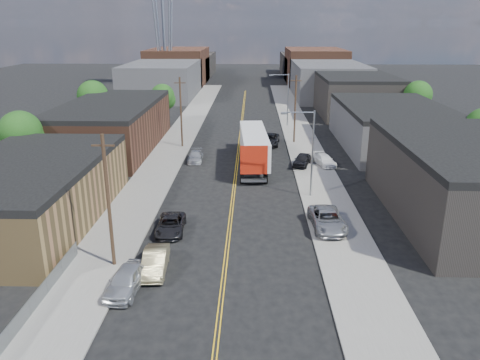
# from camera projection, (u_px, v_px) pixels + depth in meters

# --- Properties ---
(ground) EXTENTS (260.00, 260.00, 0.00)m
(ground) POSITION_uv_depth(u_px,v_px,m) (241.00, 126.00, 81.81)
(ground) COLOR black
(ground) RESTS_ON ground
(centerline) EXTENTS (0.32, 120.00, 0.01)m
(centerline) POSITION_uv_depth(u_px,v_px,m) (239.00, 147.00, 67.60)
(centerline) COLOR gold
(centerline) RESTS_ON ground
(sidewalk_left) EXTENTS (5.00, 140.00, 0.15)m
(sidewalk_left) POSITION_uv_depth(u_px,v_px,m) (173.00, 147.00, 67.82)
(sidewalk_left) COLOR slate
(sidewalk_left) RESTS_ON ground
(sidewalk_right) EXTENTS (5.00, 140.00, 0.15)m
(sidewalk_right) POSITION_uv_depth(u_px,v_px,m) (305.00, 147.00, 67.33)
(sidewalk_right) COLOR slate
(sidewalk_right) RESTS_ON ground
(warehouse_tan) EXTENTS (12.00, 22.00, 5.60)m
(warehouse_tan) POSITION_uv_depth(u_px,v_px,m) (28.00, 192.00, 41.58)
(warehouse_tan) COLOR brown
(warehouse_tan) RESTS_ON ground
(warehouse_brown) EXTENTS (12.00, 26.00, 6.60)m
(warehouse_brown) POSITION_uv_depth(u_px,v_px,m) (111.00, 126.00, 66.06)
(warehouse_brown) COLOR #492A1D
(warehouse_brown) RESTS_ON ground
(industrial_right_a) EXTENTS (14.00, 22.00, 7.10)m
(industrial_right_a) POSITION_uv_depth(u_px,v_px,m) (474.00, 181.00, 42.22)
(industrial_right_a) COLOR black
(industrial_right_a) RESTS_ON ground
(industrial_right_b) EXTENTS (14.00, 24.00, 6.10)m
(industrial_right_b) POSITION_uv_depth(u_px,v_px,m) (392.00, 126.00, 67.01)
(industrial_right_b) COLOR #313133
(industrial_right_b) RESTS_ON ground
(industrial_right_c) EXTENTS (14.00, 22.00, 7.60)m
(industrial_right_c) POSITION_uv_depth(u_px,v_px,m) (355.00, 95.00, 91.41)
(industrial_right_c) COLOR black
(industrial_right_c) RESTS_ON ground
(skyline_left_a) EXTENTS (16.00, 30.00, 8.00)m
(skyline_left_a) POSITION_uv_depth(u_px,v_px,m) (163.00, 79.00, 114.21)
(skyline_left_a) COLOR #313133
(skyline_left_a) RESTS_ON ground
(skyline_right_a) EXTENTS (16.00, 30.00, 8.00)m
(skyline_right_a) POSITION_uv_depth(u_px,v_px,m) (327.00, 80.00, 113.19)
(skyline_right_a) COLOR #313133
(skyline_right_a) RESTS_ON ground
(skyline_left_b) EXTENTS (16.00, 26.00, 10.00)m
(skyline_left_b) POSITION_uv_depth(u_px,v_px,m) (178.00, 66.00, 137.57)
(skyline_left_b) COLOR #492A1D
(skyline_left_b) RESTS_ON ground
(skyline_right_b) EXTENTS (16.00, 26.00, 10.00)m
(skyline_right_b) POSITION_uv_depth(u_px,v_px,m) (315.00, 67.00, 136.55)
(skyline_right_b) COLOR #492A1D
(skyline_right_b) RESTS_ON ground
(skyline_left_c) EXTENTS (16.00, 40.00, 7.00)m
(skyline_left_c) POSITION_uv_depth(u_px,v_px,m) (188.00, 66.00, 157.00)
(skyline_left_c) COLOR black
(skyline_left_c) RESTS_ON ground
(skyline_right_c) EXTENTS (16.00, 40.00, 7.00)m
(skyline_right_c) POSITION_uv_depth(u_px,v_px,m) (307.00, 66.00, 155.98)
(skyline_right_c) COLOR black
(skyline_right_c) RESTS_ON ground
(streetlight_near) EXTENTS (3.39, 0.25, 9.00)m
(streetlight_near) POSITION_uv_depth(u_px,v_px,m) (309.00, 147.00, 46.76)
(streetlight_near) COLOR gray
(streetlight_near) RESTS_ON ground
(streetlight_far) EXTENTS (3.39, 0.25, 9.00)m
(streetlight_far) POSITION_uv_depth(u_px,v_px,m) (286.00, 95.00, 79.92)
(streetlight_far) COLOR gray
(streetlight_far) RESTS_ON ground
(utility_pole_left_near) EXTENTS (1.60, 0.26, 10.00)m
(utility_pole_left_near) POSITION_uv_depth(u_px,v_px,m) (108.00, 201.00, 33.01)
(utility_pole_left_near) COLOR black
(utility_pole_left_near) RESTS_ON ground
(utility_pole_left_far) EXTENTS (1.60, 0.26, 10.00)m
(utility_pole_left_far) POSITION_uv_depth(u_px,v_px,m) (181.00, 112.00, 66.17)
(utility_pole_left_far) COLOR black
(utility_pole_left_far) RESTS_ON ground
(utility_pole_right) EXTENTS (1.60, 0.26, 10.00)m
(utility_pole_right) POSITION_uv_depth(u_px,v_px,m) (295.00, 109.00, 68.59)
(utility_pole_right) COLOR black
(utility_pole_right) RESTS_ON ground
(chainlink_fence) EXTENTS (0.05, 16.00, 1.22)m
(chainlink_fence) POSITION_uv_depth(u_px,v_px,m) (30.00, 308.00, 28.36)
(chainlink_fence) COLOR slate
(chainlink_fence) RESTS_ON ground
(tree_left_near) EXTENTS (4.85, 4.76, 7.91)m
(tree_left_near) POSITION_uv_depth(u_px,v_px,m) (22.00, 135.00, 52.35)
(tree_left_near) COLOR black
(tree_left_near) RESTS_ON ground
(tree_left_mid) EXTENTS (5.10, 5.04, 8.37)m
(tree_left_mid) POSITION_uv_depth(u_px,v_px,m) (94.00, 98.00, 75.94)
(tree_left_mid) COLOR black
(tree_left_mid) RESTS_ON ground
(tree_left_far) EXTENTS (4.35, 4.20, 6.97)m
(tree_left_far) POSITION_uv_depth(u_px,v_px,m) (163.00, 98.00, 82.61)
(tree_left_far) COLOR black
(tree_left_far) RESTS_ON ground
(tree_right_far) EXTENTS (4.85, 4.76, 7.91)m
(tree_right_far) POSITION_uv_depth(u_px,v_px,m) (418.00, 97.00, 79.39)
(tree_right_far) COLOR black
(tree_right_far) RESTS_ON ground
(semi_truck) EXTENTS (3.77, 17.54, 4.56)m
(semi_truck) POSITION_uv_depth(u_px,v_px,m) (254.00, 144.00, 59.02)
(semi_truck) COLOR #BDBDBD
(semi_truck) RESTS_ON ground
(car_left_a) EXTENTS (2.45, 4.99, 1.64)m
(car_left_a) POSITION_uv_depth(u_px,v_px,m) (126.00, 280.00, 31.16)
(car_left_a) COLOR silver
(car_left_a) RESTS_ON ground
(car_left_b) EXTENTS (1.94, 4.81, 1.55)m
(car_left_b) POSITION_uv_depth(u_px,v_px,m) (155.00, 262.00, 33.67)
(car_left_b) COLOR #7E7552
(car_left_b) RESTS_ON ground
(car_left_c) EXTENTS (2.49, 5.03, 1.37)m
(car_left_c) POSITION_uv_depth(u_px,v_px,m) (171.00, 225.00, 40.03)
(car_left_c) COLOR black
(car_left_c) RESTS_ON ground
(car_left_d) EXTENTS (1.94, 4.52, 1.30)m
(car_left_d) POSITION_uv_depth(u_px,v_px,m) (195.00, 156.00, 60.67)
(car_left_d) COLOR #A6A8AB
(car_left_d) RESTS_ON ground
(car_right_lot_a) EXTENTS (2.99, 5.95, 1.62)m
(car_right_lot_a) POSITION_uv_depth(u_px,v_px,m) (327.00, 219.00, 40.42)
(car_right_lot_a) COLOR #9B9DA0
(car_right_lot_a) RESTS_ON sidewalk_right
(car_right_lot_b) EXTENTS (2.95, 4.75, 1.28)m
(car_right_lot_b) POSITION_uv_depth(u_px,v_px,m) (324.00, 160.00, 58.54)
(car_right_lot_b) COLOR white
(car_right_lot_b) RESTS_ON sidewalk_right
(car_right_lot_c) EXTENTS (2.97, 4.65, 1.48)m
(car_right_lot_c) POSITION_uv_depth(u_px,v_px,m) (302.00, 160.00, 58.36)
(car_right_lot_c) COLOR black
(car_right_lot_c) RESTS_ON sidewalk_right
(car_ahead_truck) EXTENTS (3.25, 6.04, 1.61)m
(car_ahead_truck) POSITION_uv_depth(u_px,v_px,m) (270.00, 140.00, 68.81)
(car_ahead_truck) COLOR black
(car_ahead_truck) RESTS_ON ground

